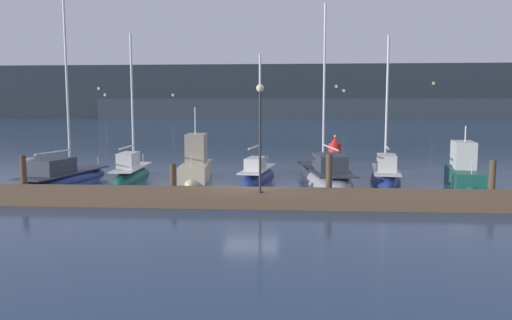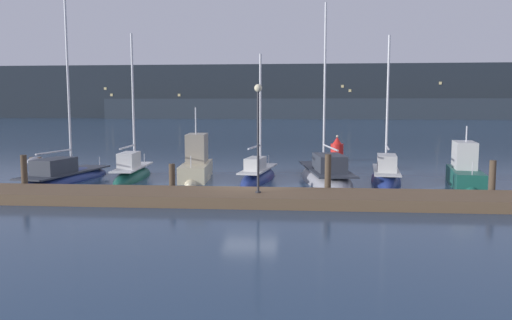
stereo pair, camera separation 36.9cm
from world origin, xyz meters
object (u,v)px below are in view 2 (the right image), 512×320
at_px(motorboat_berth_7, 465,178).
at_px(rowboat_adrift, 35,161).
at_px(motorboat_berth_3, 196,171).
at_px(sailboat_berth_1, 64,178).
at_px(sailboat_berth_2, 132,175).
at_px(sailboat_berth_4, 258,178).
at_px(channel_buoy, 337,151).
at_px(sailboat_berth_6, 386,180).
at_px(dock_lamppost, 258,121).
at_px(sailboat_berth_5, 326,179).

xyz_separation_m(motorboat_berth_7, rowboat_adrift, (-27.63, 9.07, -0.37)).
bearing_deg(motorboat_berth_3, sailboat_berth_1, -167.84).
xyz_separation_m(sailboat_berth_1, rowboat_adrift, (-6.76, 9.42, -0.15)).
relative_size(sailboat_berth_2, motorboat_berth_3, 1.73).
height_order(sailboat_berth_1, motorboat_berth_7, sailboat_berth_1).
height_order(sailboat_berth_4, channel_buoy, sailboat_berth_4).
relative_size(sailboat_berth_6, motorboat_berth_7, 1.67).
xyz_separation_m(motorboat_berth_7, dock_lamppost, (-10.04, -5.55, 3.01)).
distance_m(sailboat_berth_4, rowboat_adrift, 18.95).
distance_m(motorboat_berth_7, rowboat_adrift, 29.08).
bearing_deg(motorboat_berth_7, sailboat_berth_5, 172.70).
height_order(motorboat_berth_3, motorboat_berth_7, motorboat_berth_3).
distance_m(motorboat_berth_3, channel_buoy, 12.79).
bearing_deg(sailboat_berth_5, motorboat_berth_3, 178.07).
bearing_deg(sailboat_berth_2, sailboat_berth_5, 0.44).
bearing_deg(rowboat_adrift, channel_buoy, 4.38).
relative_size(sailboat_berth_5, dock_lamppost, 2.31).
distance_m(motorboat_berth_3, dock_lamppost, 8.31).
xyz_separation_m(motorboat_berth_3, channel_buoy, (8.42, 9.63, 0.26)).
xyz_separation_m(sailboat_berth_5, sailboat_berth_6, (3.11, -0.27, 0.01)).
height_order(sailboat_berth_5, motorboat_berth_7, sailboat_berth_5).
bearing_deg(dock_lamppost, rowboat_adrift, 140.26).
relative_size(sailboat_berth_5, channel_buoy, 5.44).
bearing_deg(channel_buoy, motorboat_berth_3, -131.15).
bearing_deg(sailboat_berth_1, channel_buoy, 36.02).
bearing_deg(sailboat_berth_4, motorboat_berth_3, 175.28).
bearing_deg(dock_lamppost, sailboat_berth_2, 139.63).
bearing_deg(motorboat_berth_7, rowboat_adrift, 161.83).
bearing_deg(sailboat_berth_6, rowboat_adrift, 160.47).
distance_m(motorboat_berth_3, sailboat_berth_6, 10.22).
xyz_separation_m(sailboat_berth_1, motorboat_berth_7, (20.87, 0.35, 0.22)).
distance_m(sailboat_berth_6, rowboat_adrift, 25.28).
bearing_deg(sailboat_berth_2, dock_lamppost, -40.37).
height_order(sailboat_berth_6, dock_lamppost, sailboat_berth_6).
bearing_deg(sailboat_berth_4, sailboat_berth_6, -1.90).
bearing_deg(dock_lamppost, sailboat_berth_1, 154.35).
bearing_deg(rowboat_adrift, sailboat_berth_1, -54.35).
xyz_separation_m(sailboat_berth_1, sailboat_berth_6, (17.06, 0.97, -0.01)).
distance_m(sailboat_berth_6, motorboat_berth_7, 3.86).
distance_m(motorboat_berth_7, dock_lamppost, 11.86).
xyz_separation_m(sailboat_berth_2, sailboat_berth_5, (10.60, 0.08, -0.06)).
relative_size(motorboat_berth_3, sailboat_berth_6, 0.58).
bearing_deg(motorboat_berth_3, rowboat_adrift, 149.76).
distance_m(sailboat_berth_5, motorboat_berth_7, 6.98).
height_order(sailboat_berth_5, channel_buoy, sailboat_berth_5).
distance_m(sailboat_berth_1, channel_buoy, 18.90).
height_order(sailboat_berth_2, sailboat_berth_5, sailboat_berth_5).
bearing_deg(sailboat_berth_5, motorboat_berth_7, -7.30).
height_order(motorboat_berth_3, rowboat_adrift, motorboat_berth_3).
bearing_deg(motorboat_berth_3, sailboat_berth_5, -1.93).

